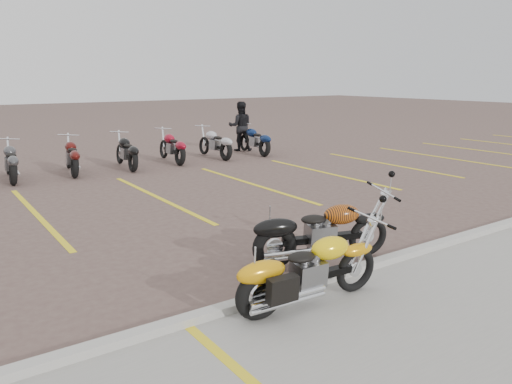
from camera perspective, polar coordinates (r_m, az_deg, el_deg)
ground at (r=8.67m, az=-0.35°, el=-5.82°), size 100.00×100.00×0.00m
concrete_apron at (r=5.87m, az=26.51°, el=-16.98°), size 60.00×5.00×0.01m
curb at (r=7.19m, az=8.79°, el=-9.55°), size 60.00×0.18×0.12m
parking_stripes at (r=12.06m, az=-11.11°, el=-0.63°), size 38.00×5.50×0.01m
yellow_cruiser at (r=6.27m, az=5.74°, el=-9.27°), size 2.11×0.34×0.87m
flame_cruiser at (r=7.69m, az=7.13°, el=-4.83°), size 2.19×0.77×0.92m
person_b at (r=19.31m, az=-1.80°, el=7.52°), size 1.14×1.06×1.88m
bg_bike_row at (r=15.63m, az=-23.52°, el=3.67°), size 15.64×2.04×1.10m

